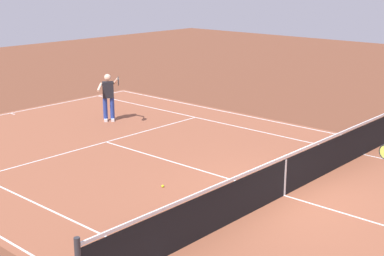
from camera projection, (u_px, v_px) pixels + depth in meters
ground_plane at (284, 195)px, 12.89m from camera, size 60.00×60.00×0.00m
court_slab at (284, 195)px, 12.89m from camera, size 24.20×11.40×0.00m
court_line_markings at (284, 195)px, 12.89m from camera, size 23.85×11.05×0.01m
tennis_net at (285, 175)px, 12.76m from camera, size 0.10×11.70×1.08m
tennis_player_near at (109, 95)px, 19.25m from camera, size 1.16×0.75×1.70m
tennis_ball at (163, 186)px, 13.37m from camera, size 0.07×0.07×0.07m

